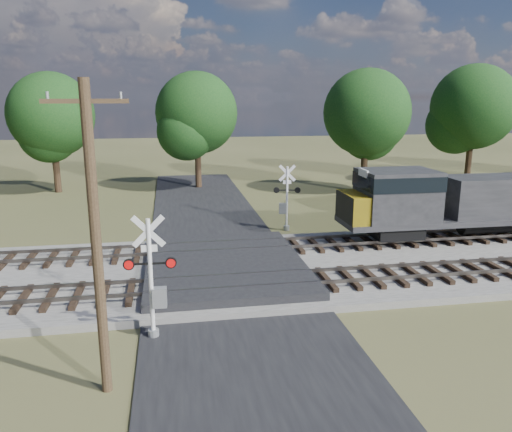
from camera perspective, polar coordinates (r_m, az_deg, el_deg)
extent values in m
plane|color=#414524|center=(22.44, -3.42, -7.01)|extent=(160.00, 160.00, 0.00)
cube|color=gray|center=(25.85, 19.11, -4.62)|extent=(140.00, 10.00, 0.30)
cube|color=black|center=(22.43, -3.42, -6.92)|extent=(7.00, 60.00, 0.08)
cube|color=#262628|center=(22.80, -3.57, -5.84)|extent=(7.00, 9.00, 0.62)
cube|color=black|center=(20.76, 2.75, -7.58)|extent=(44.00, 2.60, 0.18)
cube|color=#56504A|center=(23.13, 23.01, -6.01)|extent=(140.00, 0.08, 0.15)
cube|color=#56504A|center=(24.27, 21.20, -4.95)|extent=(140.00, 0.08, 0.15)
cube|color=black|center=(25.40, 0.29, -3.60)|extent=(44.00, 2.60, 0.18)
cube|color=#56504A|center=(27.24, 17.39, -2.69)|extent=(140.00, 0.08, 0.15)
cube|color=#56504A|center=(28.47, 16.09, -1.91)|extent=(140.00, 0.08, 0.15)
cylinder|color=silver|center=(16.65, -11.94, -7.18)|extent=(0.14, 0.14, 4.10)
cylinder|color=gray|center=(17.40, -11.63, -13.04)|extent=(0.37, 0.37, 0.31)
cube|color=silver|center=(16.15, -12.21, -1.72)|extent=(1.07, 0.09, 1.07)
cube|color=silver|center=(16.15, -12.21, -1.72)|extent=(1.07, 0.09, 1.07)
cube|color=silver|center=(16.31, -12.12, -3.63)|extent=(0.51, 0.05, 0.23)
cube|color=black|center=(16.46, -12.03, -5.34)|extent=(1.64, 0.13, 0.06)
cylinder|color=red|center=(16.53, -14.34, -5.39)|extent=(0.37, 0.12, 0.37)
cylinder|color=red|center=(16.42, -9.70, -5.28)|extent=(0.37, 0.12, 0.37)
cube|color=gray|center=(16.85, -10.95, -9.12)|extent=(0.47, 0.33, 0.67)
cylinder|color=silver|center=(29.71, 3.55, 1.96)|extent=(0.14, 0.14, 3.87)
cylinder|color=gray|center=(30.12, 3.50, -1.38)|extent=(0.35, 0.35, 0.29)
cube|color=silver|center=(29.45, 3.59, 4.91)|extent=(1.01, 0.19, 1.01)
cube|color=silver|center=(29.45, 3.59, 4.91)|extent=(1.01, 0.19, 1.01)
cube|color=silver|center=(29.53, 3.58, 3.89)|extent=(0.48, 0.10, 0.21)
cube|color=black|center=(29.61, 3.57, 2.97)|extent=(1.54, 0.29, 0.06)
cylinder|color=red|center=(29.67, 4.78, 2.97)|extent=(0.36, 0.15, 0.35)
cylinder|color=red|center=(29.57, 2.35, 2.97)|extent=(0.36, 0.15, 0.35)
cube|color=gray|center=(29.82, 3.07, 0.87)|extent=(0.47, 0.35, 0.63)
cylinder|color=#352618|center=(13.38, -17.78, -3.22)|extent=(0.28, 0.28, 8.29)
cube|color=#352618|center=(12.86, -18.94, 12.32)|extent=(2.02, 0.37, 0.11)
cube|color=#442D1D|center=(34.77, 17.60, 1.98)|extent=(4.53, 4.53, 2.61)
cube|color=#2D2D30|center=(34.54, 17.77, 4.25)|extent=(4.98, 4.98, 0.19)
cylinder|color=black|center=(45.12, -21.89, 5.65)|extent=(0.56, 0.56, 4.94)
sphere|color=#103412|center=(44.82, -22.34, 10.65)|extent=(6.92, 6.92, 6.92)
cylinder|color=black|center=(44.20, -6.65, 6.42)|extent=(0.56, 0.56, 5.01)
sphere|color=#103412|center=(43.89, -6.79, 11.61)|extent=(7.01, 7.01, 7.01)
cylinder|color=black|center=(43.09, 12.28, 6.08)|extent=(0.56, 0.56, 5.08)
sphere|color=#103412|center=(42.78, 12.55, 11.48)|extent=(7.11, 7.11, 7.11)
cylinder|color=black|center=(49.74, 23.18, 6.42)|extent=(0.56, 0.56, 5.37)
sphere|color=#103412|center=(49.48, 23.64, 11.35)|extent=(7.52, 7.52, 7.52)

